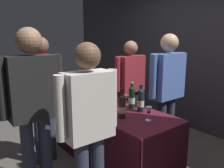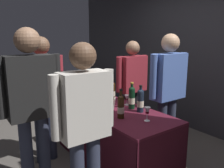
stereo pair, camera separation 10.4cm
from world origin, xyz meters
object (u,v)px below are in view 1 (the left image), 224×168
object	(u,v)px
wine_glass_near_taster	(149,111)
featured_wine_bottle	(141,100)
display_bottle_0	(94,92)
vendor_presenter	(130,81)
tasting_table	(112,124)
taster_foreground_right	(42,90)
flower_vase	(79,91)
wine_glass_mid	(94,89)
wine_glass_near_vendor	(127,98)

from	to	relation	value
wine_glass_near_taster	featured_wine_bottle	bearing A→B (deg)	151.33
display_bottle_0	vendor_presenter	world-z (taller)	vendor_presenter
vendor_presenter	tasting_table	bearing A→B (deg)	25.29
display_bottle_0	wine_glass_near_taster	xyz separation A→B (m)	(0.90, 0.10, -0.03)
display_bottle_0	wine_glass_near_taster	distance (m)	0.91
display_bottle_0	taster_foreground_right	distance (m)	0.65
vendor_presenter	taster_foreground_right	bearing A→B (deg)	-11.33
featured_wine_bottle	display_bottle_0	xyz separation A→B (m)	(-0.64, -0.24, -0.00)
wine_glass_near_taster	flower_vase	distance (m)	1.18
flower_vase	taster_foreground_right	size ratio (longest dim) A/B	0.25
vendor_presenter	taster_foreground_right	distance (m)	1.36
wine_glass_mid	featured_wine_bottle	bearing A→B (deg)	0.43
display_bottle_0	vendor_presenter	distance (m)	0.75
display_bottle_0	featured_wine_bottle	bearing A→B (deg)	20.19
display_bottle_0	wine_glass_near_vendor	distance (m)	0.45
flower_vase	taster_foreground_right	distance (m)	0.54
featured_wine_bottle	taster_foreground_right	distance (m)	1.21
wine_glass_near_taster	display_bottle_0	bearing A→B (deg)	-173.97
tasting_table	display_bottle_0	distance (m)	0.49
flower_vase	vendor_presenter	distance (m)	0.84
taster_foreground_right	vendor_presenter	bearing A→B (deg)	-10.13
taster_foreground_right	wine_glass_near_taster	bearing A→B (deg)	-62.71
wine_glass_near_vendor	wine_glass_near_taster	world-z (taller)	wine_glass_near_taster
display_bottle_0	flower_vase	size ratio (longest dim) A/B	0.79
wine_glass_mid	wine_glass_near_taster	bearing A→B (deg)	-6.20
flower_vase	vendor_presenter	size ratio (longest dim) A/B	0.26
vendor_presenter	wine_glass_mid	bearing A→B (deg)	-30.72
tasting_table	flower_vase	distance (m)	0.69
tasting_table	taster_foreground_right	bearing A→B (deg)	-128.86
flower_vase	taster_foreground_right	xyz separation A→B (m)	(0.04, -0.53, 0.10)
wine_glass_near_vendor	wine_glass_mid	xyz separation A→B (m)	(-0.67, -0.06, 0.00)
wine_glass_near_vendor	display_bottle_0	bearing A→B (deg)	-139.40
wine_glass_mid	display_bottle_0	bearing A→B (deg)	-34.62
featured_wine_bottle	wine_glass_near_vendor	size ratio (longest dim) A/B	2.45
wine_glass_near_taster	flower_vase	world-z (taller)	flower_vase
wine_glass_near_vendor	flower_vase	world-z (taller)	flower_vase
featured_wine_bottle	tasting_table	bearing A→B (deg)	-152.00
wine_glass_near_taster	taster_foreground_right	bearing A→B (deg)	-148.02
wine_glass_near_vendor	vendor_presenter	size ratio (longest dim) A/B	0.08
featured_wine_bottle	wine_glass_near_vendor	distance (m)	0.31
featured_wine_bottle	wine_glass_near_taster	world-z (taller)	featured_wine_bottle
wine_glass_mid	tasting_table	bearing A→B (deg)	-14.36
taster_foreground_right	flower_vase	bearing A→B (deg)	-0.01
tasting_table	display_bottle_0	world-z (taller)	display_bottle_0
wine_glass_near_vendor	taster_foreground_right	size ratio (longest dim) A/B	0.08
wine_glass_mid	wine_glass_near_taster	xyz separation A→B (m)	(1.23, -0.13, 0.01)
wine_glass_near_vendor	wine_glass_near_taster	xyz separation A→B (m)	(0.56, -0.19, 0.02)
wine_glass_near_vendor	wine_glass_near_taster	size ratio (longest dim) A/B	0.87
flower_vase	wine_glass_near_vendor	bearing A→B (deg)	31.10
featured_wine_bottle	flower_vase	bearing A→B (deg)	-161.09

